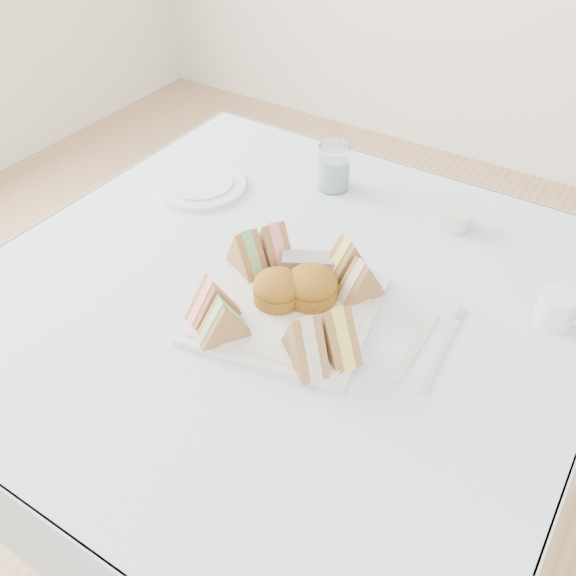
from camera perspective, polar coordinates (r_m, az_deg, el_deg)
The scene contains 21 objects.
floor at distance 1.68m, azimuth -0.42°, elevation -19.99°, with size 4.00×4.00×0.00m, color #9E7751.
table at distance 1.37m, azimuth -0.49°, elevation -12.26°, with size 0.90×0.90×0.74m, color brown.
tablecloth at distance 1.10m, azimuth -0.60°, elevation -0.31°, with size 1.02×1.02×0.01m, color #ACBDD7.
serving_plate at distance 1.05m, azimuth 0.00°, elevation -1.83°, with size 0.28×0.28×0.01m, color silver.
sandwich_fl_a at distance 1.01m, azimuth -6.75°, elevation -0.92°, with size 0.09×0.04×0.08m, color olive, non-canonical shape.
sandwich_fl_b at distance 0.98m, azimuth -5.81°, elevation -2.74°, with size 0.08×0.04×0.07m, color olive, non-canonical shape.
sandwich_fr_a at distance 0.95m, azimuth 4.27°, elevation -3.66°, with size 0.09×0.04×0.08m, color olive, non-canonical shape.
sandwich_fr_b at distance 0.93m, azimuth 1.57°, elevation -4.50°, with size 0.10×0.04×0.08m, color olive, non-canonical shape.
sandwich_bl_a at distance 1.10m, azimuth -3.68°, elevation 3.40°, with size 0.09×0.04×0.08m, color olive, non-canonical shape.
sandwich_bl_b at distance 1.11m, azimuth -1.31°, elevation 4.06°, with size 0.09×0.04×0.08m, color olive, non-canonical shape.
sandwich_br_a at distance 1.05m, azimuth 6.49°, elevation 0.85°, with size 0.08×0.04×0.07m, color olive, non-canonical shape.
sandwich_br_b at distance 1.08m, azimuth 5.25°, elevation 2.57°, with size 0.09×0.04×0.08m, color olive, non-canonical shape.
scone_left at distance 1.04m, azimuth -0.92°, elevation -0.03°, with size 0.08×0.08×0.05m, color olive.
scone_right at distance 1.04m, azimuth 2.11°, elevation 0.21°, with size 0.09×0.09×0.06m, color olive.
pastry_slice at distance 1.09m, azimuth 1.83°, elevation 1.92°, with size 0.09×0.04×0.04m, color tan.
side_plate at distance 1.38m, azimuth -7.79°, elevation 9.02°, with size 0.19×0.19×0.01m, color silver.
water_glass at distance 1.35m, azimuth 4.11°, elevation 10.68°, with size 0.07×0.07×0.10m, color white.
tea_strainer at distance 1.28m, azimuth 14.76°, elevation 5.93°, with size 0.07×0.07×0.04m, color silver.
knife at distance 1.01m, azimuth 11.36°, elevation -5.13°, with size 0.01×0.17×0.00m, color silver.
fork at distance 1.01m, azimuth 13.47°, elevation -5.78°, with size 0.01×0.17×0.00m, color silver.
creamer_jug at distance 1.11m, azimuth 22.72°, elevation -1.70°, with size 0.06×0.06×0.05m, color silver.
Camera 1 is at (0.46, -0.70, 1.46)m, focal length 40.00 mm.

